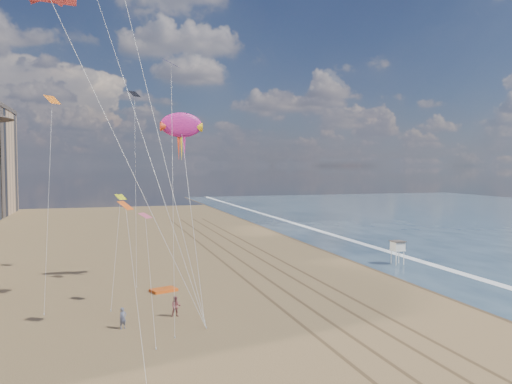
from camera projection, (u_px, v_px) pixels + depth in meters
ground at (398, 384)px, 27.90m from camera, size 260.00×260.00×0.00m
wet_sand at (356, 251)px, 71.66m from camera, size 260.00×260.00×0.00m
foam at (382, 250)px, 72.89m from camera, size 260.00×260.00×0.00m
tracks at (270, 272)px, 57.29m from camera, size 7.68×120.00×0.01m
lifeguard_stand at (398, 246)px, 61.88m from camera, size 1.62×1.62×2.93m
grounded_kite at (164, 290)px, 48.58m from camera, size 2.79×2.25×0.27m
show_kite at (181, 125)px, 51.66m from camera, size 4.40×7.50×20.87m
kite_flyer_a at (123, 318)px, 37.42m from camera, size 0.70×0.62×1.61m
kite_flyer_b at (176, 306)px, 40.39m from camera, size 0.89×0.74×1.68m
small_kites at (125, 125)px, 46.12m from camera, size 12.22×20.66×13.65m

